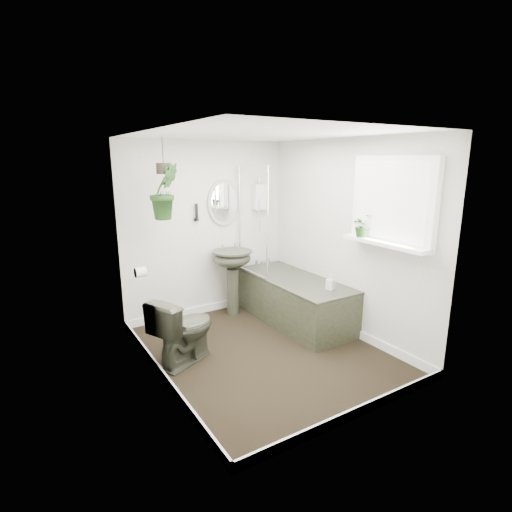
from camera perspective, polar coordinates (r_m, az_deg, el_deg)
floor at (r=4.54m, az=1.02°, el=-13.49°), size 2.30×2.80×0.02m
ceiling at (r=4.05m, az=1.17°, el=17.15°), size 2.30×2.80×0.02m
wall_back at (r=5.36m, az=-7.12°, el=3.76°), size 2.30×0.02×2.30m
wall_front at (r=3.10m, az=15.41°, el=-4.03°), size 2.30×0.02×2.30m
wall_left at (r=3.66m, az=-14.34°, el=-1.22°), size 0.02×2.80×2.30m
wall_right at (r=4.86m, az=12.68°, el=2.50°), size 0.02×2.80×2.30m
skirting at (r=4.52m, az=1.03°, el=-12.81°), size 2.30×2.80×0.10m
bathtub at (r=5.22m, az=5.48°, el=-6.24°), size 0.72×1.72×0.58m
bath_screen at (r=5.19m, az=-0.47°, el=4.99°), size 0.04×0.72×1.40m
shower_box at (r=5.62m, az=0.56°, el=8.44°), size 0.20×0.10×0.35m
oval_mirror at (r=5.38m, az=-4.61°, el=7.63°), size 0.46×0.03×0.62m
wall_sconce at (r=5.22m, az=-8.47°, el=6.22°), size 0.04×0.04×0.22m
toilet_roll_holder at (r=4.40m, az=-16.19°, el=-2.24°), size 0.11×0.11×0.11m
window_recess at (r=4.27m, az=18.95°, el=7.37°), size 0.08×1.00×0.90m
window_sill at (r=4.28m, az=17.92°, el=1.75°), size 0.18×1.00×0.04m
window_blinds at (r=4.23m, az=18.56°, el=7.35°), size 0.01×0.86×0.76m
toilet at (r=4.24m, az=-10.24°, el=-10.22°), size 0.81×0.67×0.72m
pedestal_sink at (r=5.41m, az=-3.35°, el=-3.76°), size 0.58×0.52×0.89m
sill_plant at (r=4.43m, az=14.96°, el=4.27°), size 0.26×0.23×0.25m
hanging_plant at (r=4.61m, az=-12.90°, el=8.97°), size 0.37×0.32×0.62m
soap_bottle at (r=4.73m, az=10.60°, el=-3.66°), size 0.11×0.11×0.19m
hanging_pot at (r=4.59m, az=-13.07°, el=12.08°), size 0.16×0.16×0.12m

